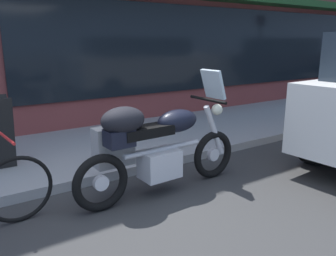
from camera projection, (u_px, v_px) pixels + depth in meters
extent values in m
plane|color=#313131|center=(141.00, 228.00, 3.24)|extent=(80.00, 80.00, 0.00)
cube|color=black|center=(313.00, 47.00, 9.96)|extent=(16.47, 0.06, 1.80)
cube|color=#1E471E|center=(324.00, 6.00, 9.51)|extent=(16.47, 0.60, 0.16)
torus|color=black|center=(213.00, 155.00, 4.39)|extent=(0.61, 0.11, 0.61)
cylinder|color=silver|center=(213.00, 155.00, 4.39)|extent=(0.16, 0.06, 0.16)
torus|color=black|center=(101.00, 183.00, 3.51)|extent=(0.61, 0.11, 0.61)
cylinder|color=silver|center=(101.00, 183.00, 3.51)|extent=(0.16, 0.06, 0.16)
cube|color=silver|center=(160.00, 164.00, 3.91)|extent=(0.45, 0.31, 0.32)
cylinder|color=silver|center=(163.00, 149.00, 3.90)|extent=(1.01, 0.09, 0.06)
ellipsoid|color=black|center=(177.00, 121.00, 3.93)|extent=(0.53, 0.30, 0.26)
cube|color=black|center=(146.00, 131.00, 3.71)|extent=(0.61, 0.26, 0.11)
cube|color=black|center=(119.00, 138.00, 3.53)|extent=(0.29, 0.23, 0.18)
cylinder|color=silver|center=(214.00, 130.00, 4.31)|extent=(0.35, 0.08, 0.67)
cylinder|color=black|center=(208.00, 100.00, 4.14)|extent=(0.05, 0.62, 0.04)
cube|color=silver|center=(213.00, 84.00, 4.14)|extent=(0.16, 0.32, 0.35)
sphere|color=#EAEACC|center=(217.00, 110.00, 4.27)|extent=(0.14, 0.14, 0.14)
cube|color=#A1A1A1|center=(114.00, 146.00, 3.79)|extent=(0.45, 0.21, 0.44)
cube|color=black|center=(109.00, 144.00, 3.88)|extent=(0.37, 0.03, 0.03)
ellipsoid|color=black|center=(123.00, 120.00, 3.52)|extent=(0.49, 0.33, 0.28)
torus|color=black|center=(18.00, 189.00, 3.29)|extent=(0.67, 0.10, 0.67)
cylinder|color=#B22323|center=(6.00, 138.00, 3.13)|extent=(0.07, 0.48, 0.03)
cylinder|color=black|center=(316.00, 141.00, 4.89)|extent=(0.67, 0.26, 0.66)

